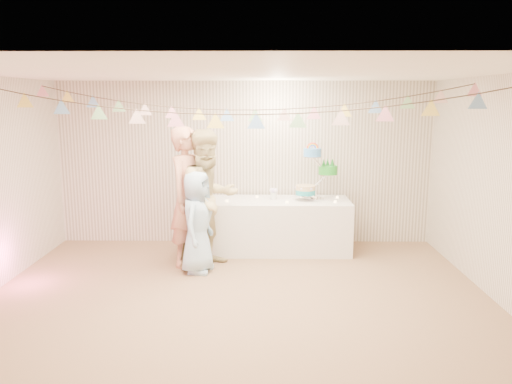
{
  "coord_description": "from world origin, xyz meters",
  "views": [
    {
      "loc": [
        0.28,
        -5.47,
        2.33
      ],
      "look_at": [
        0.2,
        0.8,
        1.15
      ],
      "focal_mm": 35.0,
      "sensor_mm": 36.0,
      "label": 1
    }
  ],
  "objects_px": {
    "person_child": "(197,222)",
    "person_adult_a": "(188,197)",
    "table": "(280,225)",
    "cake_stand": "(316,176)",
    "person_adult_b": "(209,199)"
  },
  "relations": [
    {
      "from": "person_child",
      "to": "person_adult_a",
      "type": "bearing_deg",
      "value": 39.76
    },
    {
      "from": "table",
      "to": "person_adult_a",
      "type": "bearing_deg",
      "value": -152.93
    },
    {
      "from": "cake_stand",
      "to": "person_adult_a",
      "type": "bearing_deg",
      "value": -158.89
    },
    {
      "from": "table",
      "to": "person_adult_a",
      "type": "height_order",
      "value": "person_adult_a"
    },
    {
      "from": "person_adult_a",
      "to": "person_child",
      "type": "xyz_separation_m",
      "value": [
        0.16,
        -0.31,
        -0.29
      ]
    },
    {
      "from": "cake_stand",
      "to": "person_child",
      "type": "bearing_deg",
      "value": -148.89
    },
    {
      "from": "person_adult_a",
      "to": "cake_stand",
      "type": "bearing_deg",
      "value": -45.18
    },
    {
      "from": "table",
      "to": "cake_stand",
      "type": "distance_m",
      "value": 0.94
    },
    {
      "from": "person_adult_a",
      "to": "person_child",
      "type": "relative_size",
      "value": 1.42
    },
    {
      "from": "person_adult_b",
      "to": "table",
      "type": "bearing_deg",
      "value": -3.84
    },
    {
      "from": "cake_stand",
      "to": "person_adult_a",
      "type": "xyz_separation_m",
      "value": [
        -1.85,
        -0.71,
        -0.18
      ]
    },
    {
      "from": "cake_stand",
      "to": "person_child",
      "type": "distance_m",
      "value": 2.03
    },
    {
      "from": "person_adult_a",
      "to": "person_adult_b",
      "type": "relative_size",
      "value": 1.02
    },
    {
      "from": "table",
      "to": "cake_stand",
      "type": "bearing_deg",
      "value": 5.19
    },
    {
      "from": "person_adult_a",
      "to": "table",
      "type": "bearing_deg",
      "value": -39.22
    }
  ]
}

